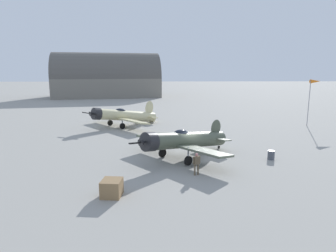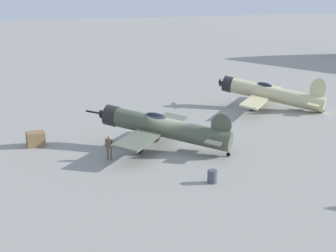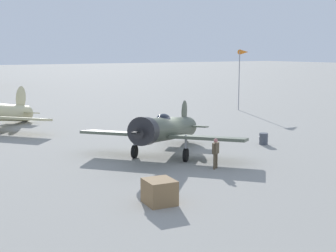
{
  "view_description": "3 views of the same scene",
  "coord_description": "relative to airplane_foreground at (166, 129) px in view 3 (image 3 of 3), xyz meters",
  "views": [
    {
      "loc": [
        -25.59,
        2.57,
        7.75
      ],
      "look_at": [
        6.98,
        1.64,
        1.6
      ],
      "focal_mm": 31.12,
      "sensor_mm": 36.0,
      "label": 1
    },
    {
      "loc": [
        -17.37,
        -32.16,
        11.11
      ],
      "look_at": [
        0.0,
        0.0,
        1.8
      ],
      "focal_mm": 55.65,
      "sensor_mm": 36.0,
      "label": 2
    },
    {
      "loc": [
        -25.16,
        15.77,
        6.51
      ],
      "look_at": [
        0.0,
        0.0,
        1.8
      ],
      "focal_mm": 51.03,
      "sensor_mm": 36.0,
      "label": 3
    }
  ],
  "objects": [
    {
      "name": "fuel_drum",
      "position": [
        -0.57,
        -7.71,
        -1.26
      ],
      "size": [
        0.64,
        0.64,
        0.8
      ],
      "color": "#474C56",
      "rests_on": "ground_plane"
    },
    {
      "name": "equipment_crate",
      "position": [
        -7.94,
        5.23,
        -1.13
      ],
      "size": [
        1.43,
        1.35,
        1.07
      ],
      "rotation": [
        0.0,
        0.0,
        6.17
      ],
      "color": "olive",
      "rests_on": "ground_plane"
    },
    {
      "name": "ground_plane",
      "position": [
        0.33,
        -0.39,
        -1.67
      ],
      "size": [
        400.0,
        400.0,
        0.0
      ],
      "primitive_type": "plane",
      "color": "gray"
    },
    {
      "name": "ground_crew_mechanic",
      "position": [
        -4.34,
        -0.56,
        -0.62
      ],
      "size": [
        0.43,
        0.59,
        1.72
      ],
      "rotation": [
        0.0,
        0.0,
        0.52
      ],
      "color": "brown",
      "rests_on": "ground_plane"
    },
    {
      "name": "airplane_foreground",
      "position": [
        0.0,
        0.0,
        0.0
      ],
      "size": [
        9.34,
        9.31,
        3.12
      ],
      "rotation": [
        0.0,
        0.0,
        2.29
      ],
      "color": "#4C5442",
      "rests_on": "ground_plane"
    },
    {
      "name": "windsock_mast",
      "position": [
        15.65,
        -19.78,
        4.35
      ],
      "size": [
        1.06,
        1.84,
        6.62
      ],
      "color": "gray",
      "rests_on": "ground_plane"
    }
  ]
}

